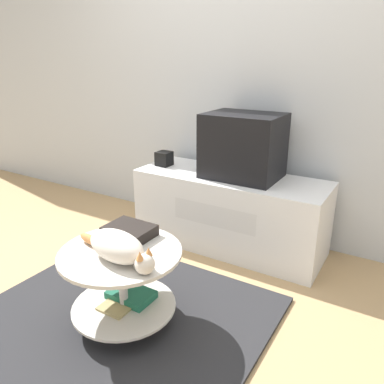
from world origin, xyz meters
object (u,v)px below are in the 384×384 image
(speaker, at_px, (164,159))
(dvd_box, at_px, (130,231))
(tv, at_px, (243,146))
(cat, at_px, (118,247))

(speaker, height_order, dvd_box, speaker)
(tv, distance_m, cat, 1.21)
(tv, height_order, speaker, tv)
(tv, bearing_deg, speaker, -176.03)
(tv, xyz_separation_m, dvd_box, (-0.20, -0.97, -0.29))
(speaker, bearing_deg, dvd_box, -65.02)
(dvd_box, bearing_deg, tv, 78.15)
(speaker, relative_size, cat, 0.20)
(speaker, xyz_separation_m, cat, (0.55, -1.14, -0.09))
(speaker, relative_size, dvd_box, 0.44)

